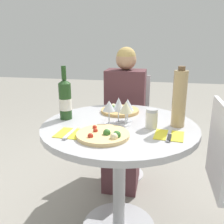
{
  "coord_description": "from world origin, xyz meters",
  "views": [
    {
      "loc": [
        0.23,
        -1.39,
        1.25
      ],
      "look_at": [
        -0.03,
        -0.08,
        0.85
      ],
      "focal_mm": 40.0,
      "sensor_mm": 36.0,
      "label": 1
    }
  ],
  "objects_px": {
    "seated_diner": "(124,125)",
    "pizza_large": "(104,135)",
    "chair_behind_diner": "(126,127)",
    "wine_bottle": "(65,99)",
    "tall_carafe": "(179,99)",
    "dining_table": "(119,149)"
  },
  "relations": [
    {
      "from": "pizza_large",
      "to": "tall_carafe",
      "type": "height_order",
      "value": "tall_carafe"
    },
    {
      "from": "seated_diner",
      "to": "wine_bottle",
      "type": "relative_size",
      "value": 3.52
    },
    {
      "from": "dining_table",
      "to": "tall_carafe",
      "type": "xyz_separation_m",
      "value": [
        0.34,
        0.04,
        0.32
      ]
    },
    {
      "from": "chair_behind_diner",
      "to": "pizza_large",
      "type": "height_order",
      "value": "chair_behind_diner"
    },
    {
      "from": "seated_diner",
      "to": "pizza_large",
      "type": "xyz_separation_m",
      "value": [
        0.02,
        -0.84,
        0.24
      ]
    },
    {
      "from": "pizza_large",
      "to": "wine_bottle",
      "type": "bearing_deg",
      "value": 140.31
    },
    {
      "from": "pizza_large",
      "to": "tall_carafe",
      "type": "relative_size",
      "value": 0.81
    },
    {
      "from": "seated_diner",
      "to": "tall_carafe",
      "type": "distance_m",
      "value": 0.81
    },
    {
      "from": "chair_behind_diner",
      "to": "wine_bottle",
      "type": "distance_m",
      "value": 0.9
    },
    {
      "from": "chair_behind_diner",
      "to": "wine_bottle",
      "type": "height_order",
      "value": "wine_bottle"
    },
    {
      "from": "seated_diner",
      "to": "wine_bottle",
      "type": "bearing_deg",
      "value": 63.65
    },
    {
      "from": "wine_bottle",
      "to": "tall_carafe",
      "type": "bearing_deg",
      "value": -0.28
    },
    {
      "from": "dining_table",
      "to": "seated_diner",
      "type": "bearing_deg",
      "value": 96.05
    },
    {
      "from": "chair_behind_diner",
      "to": "seated_diner",
      "type": "height_order",
      "value": "seated_diner"
    },
    {
      "from": "dining_table",
      "to": "tall_carafe",
      "type": "height_order",
      "value": "tall_carafe"
    },
    {
      "from": "seated_diner",
      "to": "pizza_large",
      "type": "relative_size",
      "value": 4.21
    },
    {
      "from": "chair_behind_diner",
      "to": "tall_carafe",
      "type": "distance_m",
      "value": 0.96
    },
    {
      "from": "wine_bottle",
      "to": "dining_table",
      "type": "bearing_deg",
      "value": -7.03
    },
    {
      "from": "seated_diner",
      "to": "wine_bottle",
      "type": "height_order",
      "value": "seated_diner"
    },
    {
      "from": "pizza_large",
      "to": "wine_bottle",
      "type": "xyz_separation_m",
      "value": [
        -0.31,
        0.25,
        0.11
      ]
    },
    {
      "from": "chair_behind_diner",
      "to": "wine_bottle",
      "type": "xyz_separation_m",
      "value": [
        -0.29,
        -0.73,
        0.43
      ]
    },
    {
      "from": "seated_diner",
      "to": "tall_carafe",
      "type": "height_order",
      "value": "seated_diner"
    }
  ]
}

